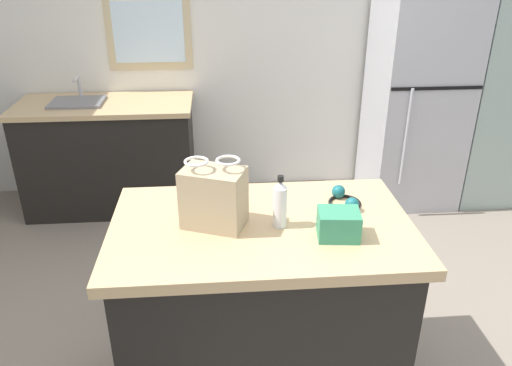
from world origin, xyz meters
TOP-DOWN VIEW (x-y plane):
  - ground at (0.00, 0.00)m, footprint 5.82×5.82m
  - back_wall at (-0.01, 2.20)m, footprint 4.85×0.13m
  - kitchen_island at (-0.12, -0.20)m, footprint 1.30×0.80m
  - refrigerator at (1.33, 1.78)m, footprint 0.71×0.72m
  - tall_cabinet at (1.95, 1.78)m, footprint 0.49×0.64m
  - sink_counter at (-1.19, 1.82)m, footprint 1.37×0.65m
  - shopping_bag at (-0.33, -0.19)m, footprint 0.30×0.25m
  - small_box at (0.18, -0.33)m, footprint 0.18×0.15m
  - bottle at (-0.05, -0.23)m, footprint 0.06×0.06m
  - ear_defenders at (0.27, -0.05)m, footprint 0.18×0.20m

SIDE VIEW (x-z plane):
  - ground at x=0.00m, z-range 0.00..0.00m
  - sink_counter at x=-1.19m, z-range -0.08..1.00m
  - kitchen_island at x=-0.12m, z-range 0.00..0.93m
  - refrigerator at x=1.33m, z-range 0.00..1.71m
  - ear_defenders at x=0.27m, z-range 0.92..0.98m
  - small_box at x=0.18m, z-range 0.93..1.04m
  - tall_cabinet at x=1.95m, z-range 0.00..2.03m
  - bottle at x=-0.05m, z-range 0.92..1.15m
  - shopping_bag at x=-0.33m, z-range 0.91..1.21m
  - back_wall at x=-0.01m, z-range 0.00..2.57m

